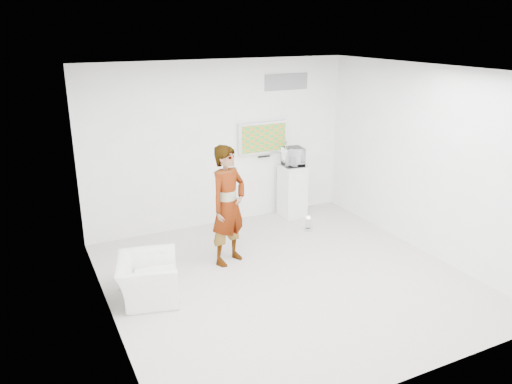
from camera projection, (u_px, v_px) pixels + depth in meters
room at (288, 181)px, 6.89m from camera, size 5.01×5.01×3.00m
tv at (263, 138)px, 9.31m from camera, size 1.00×0.08×0.60m
logo_decal at (286, 82)px, 9.23m from camera, size 0.90×0.02×0.30m
person at (228, 205)px, 7.60m from camera, size 0.81×0.70×1.88m
armchair at (148, 279)px, 6.75m from camera, size 0.99×1.07×0.58m
pedestal at (292, 191)px, 9.64m from camera, size 0.50×0.50×1.01m
floor_uplight at (308, 223)px, 9.05m from camera, size 0.19×0.19×0.26m
vitrine at (293, 157)px, 9.43m from camera, size 0.40×0.40×0.36m
console at (293, 161)px, 9.45m from camera, size 0.09×0.15×0.20m
wii_remote at (231, 153)px, 7.64m from camera, size 0.12×0.14×0.04m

